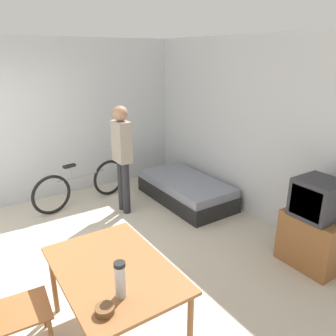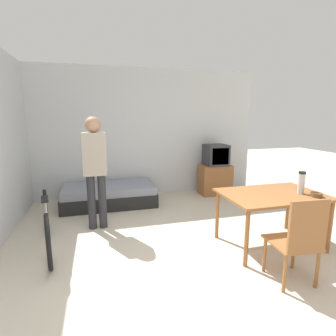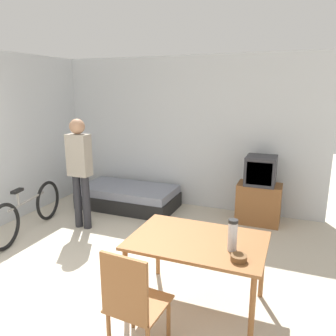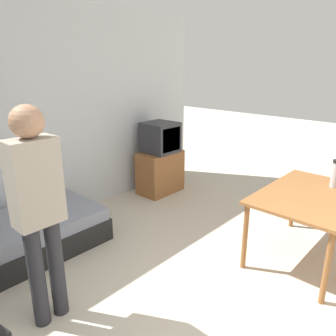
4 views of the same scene
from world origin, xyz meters
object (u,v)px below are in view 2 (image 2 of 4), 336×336
at_px(tv, 215,171).
at_px(person_standing, 95,165).
at_px(bicycle, 47,223).
at_px(thermos_flask, 301,182).
at_px(daybed, 109,195).
at_px(dining_table, 272,199).
at_px(wooden_chair, 299,238).
at_px(mate_bowl, 316,195).

xyz_separation_m(tv, person_standing, (-2.54, -1.21, 0.48)).
bearing_deg(bicycle, thermos_flask, -14.03).
bearing_deg(daybed, tv, 3.48).
bearing_deg(person_standing, dining_table, -27.88).
bearing_deg(wooden_chair, daybed, 119.15).
bearing_deg(bicycle, mate_bowl, -16.39).
bearing_deg(tv, wooden_chair, -100.61).
height_order(daybed, bicycle, bicycle).
bearing_deg(thermos_flask, tv, 90.78).
distance_m(tv, wooden_chair, 3.27).
bearing_deg(tv, mate_bowl, -87.32).
bearing_deg(bicycle, daybed, 60.59).
bearing_deg(person_standing, bicycle, -143.79).
height_order(tv, dining_table, tv).
bearing_deg(daybed, thermos_flask, -44.91).
height_order(dining_table, mate_bowl, mate_bowl).
distance_m(daybed, wooden_chair, 3.53).
bearing_deg(dining_table, mate_bowl, -30.90).
bearing_deg(thermos_flask, person_standing, 153.71).
relative_size(wooden_chair, person_standing, 0.56).
xyz_separation_m(daybed, tv, (2.31, 0.14, 0.33)).
relative_size(dining_table, bicycle, 0.75).
distance_m(daybed, thermos_flask, 3.38).
relative_size(dining_table, person_standing, 0.76).
relative_size(bicycle, thermos_flask, 5.85).
bearing_deg(person_standing, wooden_chair, -45.90).
height_order(bicycle, person_standing, person_standing).
xyz_separation_m(daybed, bicycle, (-0.87, -1.54, 0.14)).
bearing_deg(tv, dining_table, -97.56).
height_order(daybed, wooden_chair, wooden_chair).
distance_m(wooden_chair, mate_bowl, 0.94).
distance_m(daybed, tv, 2.34).
bearing_deg(thermos_flask, dining_table, 164.85).
distance_m(person_standing, mate_bowl, 3.04).
distance_m(dining_table, person_standing, 2.54).
bearing_deg(person_standing, daybed, 78.01).
height_order(daybed, person_standing, person_standing).
xyz_separation_m(wooden_chair, thermos_flask, (0.64, 0.73, 0.36)).
bearing_deg(wooden_chair, thermos_flask, 48.96).
relative_size(tv, wooden_chair, 1.17).
relative_size(daybed, bicycle, 1.03).
bearing_deg(daybed, wooden_chair, -60.85).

